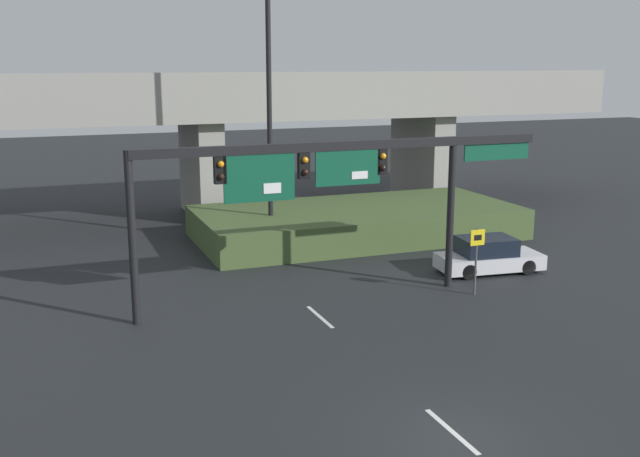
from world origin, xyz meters
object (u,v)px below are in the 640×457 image
(signal_gantry, at_px, (331,173))
(parked_sedan_near_right, at_px, (488,256))
(highway_light_pole_near, at_px, (268,52))
(speed_limit_sign, at_px, (477,252))

(signal_gantry, bearing_deg, parked_sedan_near_right, 8.86)
(highway_light_pole_near, xyz_separation_m, parked_sedan_near_right, (7.14, -7.66, -8.37))
(highway_light_pole_near, bearing_deg, parked_sedan_near_right, -47.04)
(speed_limit_sign, relative_size, parked_sedan_near_right, 0.57)
(highway_light_pole_near, relative_size, parked_sedan_near_right, 3.85)
(highway_light_pole_near, height_order, parked_sedan_near_right, highway_light_pole_near)
(highway_light_pole_near, distance_m, parked_sedan_near_right, 13.41)
(parked_sedan_near_right, bearing_deg, speed_limit_sign, -125.63)
(speed_limit_sign, relative_size, highway_light_pole_near, 0.15)
(speed_limit_sign, distance_m, highway_light_pole_near, 13.49)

